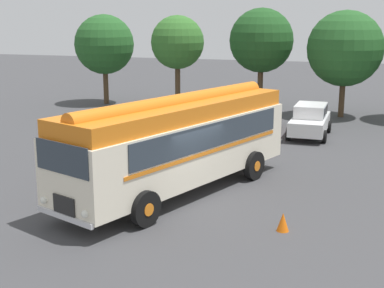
% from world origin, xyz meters
% --- Properties ---
extents(ground_plane, '(120.00, 120.00, 0.00)m').
position_xyz_m(ground_plane, '(0.00, 0.00, 0.00)').
color(ground_plane, '#3D3D3F').
extents(vintage_bus, '(5.83, 10.31, 3.49)m').
position_xyz_m(vintage_bus, '(-0.55, 0.95, 1.89)').
color(vintage_bus, silver).
rests_on(vintage_bus, ground).
extents(car_near_left, '(2.27, 4.35, 1.66)m').
position_xyz_m(car_near_left, '(-0.12, 12.20, 0.85)').
color(car_near_left, maroon).
rests_on(car_near_left, ground).
extents(car_mid_left, '(2.01, 4.23, 1.66)m').
position_xyz_m(car_mid_left, '(2.89, 11.64, 0.85)').
color(car_mid_left, silver).
rests_on(car_mid_left, ground).
extents(tree_far_left, '(4.15, 4.15, 6.25)m').
position_xyz_m(tree_far_left, '(-12.15, 18.06, 4.14)').
color(tree_far_left, '#4C3823').
rests_on(tree_far_left, ground).
extents(tree_left_of_centre, '(3.53, 3.53, 6.19)m').
position_xyz_m(tree_left_of_centre, '(-6.44, 17.70, 4.41)').
color(tree_left_of_centre, '#4C3823').
rests_on(tree_left_of_centre, ground).
extents(tree_centre, '(4.10, 4.10, 6.64)m').
position_xyz_m(tree_centre, '(-1.17, 18.45, 4.60)').
color(tree_centre, '#4C3823').
rests_on(tree_centre, ground).
extents(tree_right_of_centre, '(4.58, 4.58, 6.48)m').
position_xyz_m(tree_right_of_centre, '(4.09, 17.94, 4.23)').
color(tree_right_of_centre, '#4C3823').
rests_on(tree_right_of_centre, ground).
extents(traffic_cone, '(0.36, 0.36, 0.55)m').
position_xyz_m(traffic_cone, '(3.50, -1.50, 0.28)').
color(traffic_cone, orange).
rests_on(traffic_cone, ground).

